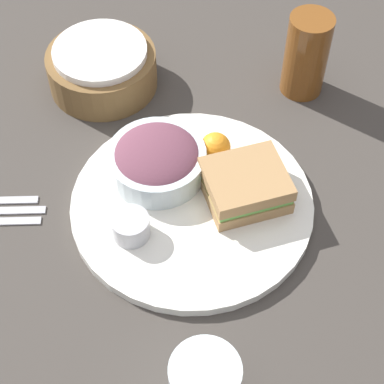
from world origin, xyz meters
The scene contains 8 objects.
ground_plane centered at (0.00, 0.00, 0.00)m, with size 4.00×4.00×0.00m, color #3D3833.
plate centered at (0.00, 0.00, 0.01)m, with size 0.34×0.34×0.02m, color white.
sandwich centered at (0.07, 0.00, 0.04)m, with size 0.12×0.11×0.05m.
salad_bowl centered at (-0.04, 0.06, 0.04)m, with size 0.14×0.14×0.05m.
dressing_cup centered at (-0.09, -0.04, 0.03)m, with size 0.05×0.05×0.03m, color #B7B7BC.
orange_wedge centered at (0.04, 0.07, 0.04)m, with size 0.04×0.04×0.04m, color orange.
drink_glass centered at (0.20, 0.22, 0.07)m, with size 0.07×0.07×0.14m, color brown.
bread_basket centered at (-0.11, 0.26, 0.04)m, with size 0.17×0.17×0.07m.
Camera 1 is at (-0.06, -0.52, 0.72)m, focal length 60.00 mm.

